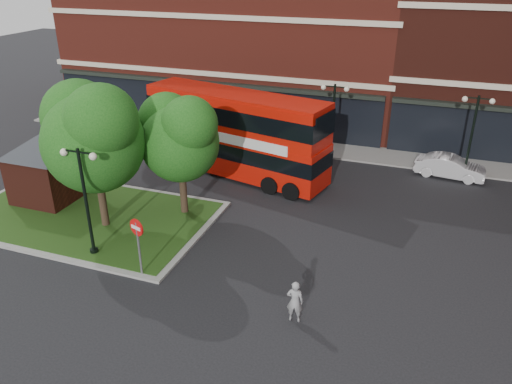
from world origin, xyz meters
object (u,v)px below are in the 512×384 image
at_px(woman, 295,301).
at_px(bus, 235,128).
at_px(car_white, 450,167).
at_px(car_silver, 256,137).

bearing_deg(woman, bus, -65.33).
relative_size(woman, car_white, 0.42).
bearing_deg(woman, car_silver, -71.93).
bearing_deg(car_silver, car_white, -87.95).
height_order(bus, woman, bus).
distance_m(woman, car_silver, 18.04).
bearing_deg(car_white, bus, 113.60).
xyz_separation_m(woman, car_silver, (-7.35, 16.47, -0.13)).
bearing_deg(car_white, woman, 168.03).
relative_size(bus, woman, 6.98).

